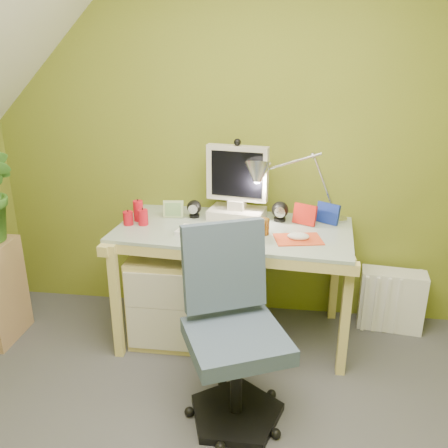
# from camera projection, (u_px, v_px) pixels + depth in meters

# --- Properties ---
(wall_back) EXTENTS (3.20, 0.01, 2.40)m
(wall_back) POSITION_uv_depth(u_px,v_px,m) (236.00, 140.00, 3.02)
(wall_back) COLOR olive
(wall_back) RESTS_ON floor
(desk) EXTENTS (1.44, 0.81, 0.74)m
(desk) POSITION_uv_depth(u_px,v_px,m) (233.00, 283.00, 2.96)
(desk) COLOR #D7C371
(desk) RESTS_ON floor
(monitor) EXTENTS (0.41, 0.28, 0.52)m
(monitor) POSITION_uv_depth(u_px,v_px,m) (237.00, 178.00, 2.91)
(monitor) COLOR beige
(monitor) RESTS_ON desk
(speaker_left) EXTENTS (0.11, 0.11, 0.11)m
(speaker_left) POSITION_uv_depth(u_px,v_px,m) (194.00, 209.00, 2.99)
(speaker_left) COLOR black
(speaker_left) RESTS_ON desk
(speaker_right) EXTENTS (0.13, 0.13, 0.13)m
(speaker_right) POSITION_uv_depth(u_px,v_px,m) (280.00, 211.00, 2.92)
(speaker_right) COLOR black
(speaker_right) RESTS_ON desk
(keyboard) EXTENTS (0.49, 0.23, 0.02)m
(keyboard) POSITION_uv_depth(u_px,v_px,m) (217.00, 234.00, 2.71)
(keyboard) COLOR white
(keyboard) RESTS_ON desk
(mousepad) EXTENTS (0.29, 0.23, 0.01)m
(mousepad) POSITION_uv_depth(u_px,v_px,m) (298.00, 239.00, 2.65)
(mousepad) COLOR #D64621
(mousepad) RESTS_ON desk
(mouse) EXTENTS (0.13, 0.09, 0.04)m
(mouse) POSITION_uv_depth(u_px,v_px,m) (298.00, 236.00, 2.64)
(mouse) COLOR white
(mouse) RESTS_ON mousepad
(amber_tumbler) EXTENTS (0.08, 0.08, 0.09)m
(amber_tumbler) POSITION_uv_depth(u_px,v_px,m) (263.00, 227.00, 2.72)
(amber_tumbler) COLOR brown
(amber_tumbler) RESTS_ON desk
(candle_cluster) EXTENTS (0.20, 0.18, 0.13)m
(candle_cluster) POSITION_uv_depth(u_px,v_px,m) (136.00, 213.00, 2.89)
(candle_cluster) COLOR red
(candle_cluster) RESTS_ON desk
(photo_frame_red) EXTENTS (0.14, 0.09, 0.13)m
(photo_frame_red) POSITION_uv_depth(u_px,v_px,m) (305.00, 214.00, 2.87)
(photo_frame_red) COLOR #AB1B12
(photo_frame_red) RESTS_ON desk
(photo_frame_blue) EXTENTS (0.13, 0.10, 0.13)m
(photo_frame_blue) POSITION_uv_depth(u_px,v_px,m) (328.00, 213.00, 2.89)
(photo_frame_blue) COLOR navy
(photo_frame_blue) RESTS_ON desk
(photo_frame_green) EXTENTS (0.13, 0.03, 0.11)m
(photo_frame_green) POSITION_uv_depth(u_px,v_px,m) (173.00, 209.00, 2.99)
(photo_frame_green) COLOR #ADC789
(photo_frame_green) RESTS_ON desk
(desk_lamp) EXTENTS (0.62, 0.32, 0.63)m
(desk_lamp) POSITION_uv_depth(u_px,v_px,m) (312.00, 171.00, 2.83)
(desk_lamp) COLOR silver
(desk_lamp) RESTS_ON desk
(task_chair) EXTENTS (0.68, 0.68, 0.92)m
(task_chair) POSITION_uv_depth(u_px,v_px,m) (237.00, 338.00, 2.24)
(task_chair) COLOR #3E4F66
(task_chair) RESTS_ON floor
(radiator) EXTENTS (0.42, 0.21, 0.40)m
(radiator) POSITION_uv_depth(u_px,v_px,m) (391.00, 300.00, 3.10)
(radiator) COLOR white
(radiator) RESTS_ON floor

